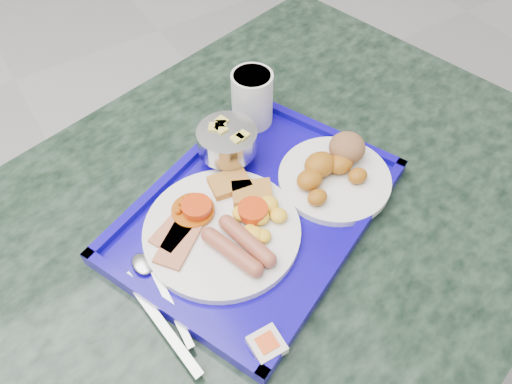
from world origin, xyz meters
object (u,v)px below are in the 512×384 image
main_plate (226,226)px  bread_plate (335,170)px  fruit_bowl (227,141)px  juice_cup (252,97)px  tray (256,211)px  table (247,289)px

main_plate → bread_plate: bread_plate is taller
bread_plate → fruit_bowl: (-0.12, 0.12, 0.02)m
juice_cup → main_plate: bearing=-131.8°
tray → juice_cup: juice_cup is taller
table → bread_plate: 0.27m
fruit_bowl → juice_cup: 0.10m
tray → fruit_bowl: 0.12m
fruit_bowl → juice_cup: (0.08, 0.06, 0.01)m
tray → juice_cup: size_ratio=5.18×
table → fruit_bowl: (0.05, 0.12, 0.24)m
tray → bread_plate: (0.14, -0.02, 0.02)m
table → bread_plate: size_ratio=7.36×
tray → main_plate: 0.06m
bread_plate → fruit_bowl: 0.17m
main_plate → bread_plate: size_ratio=1.29×
tray → fruit_bowl: size_ratio=5.29×
main_plate → table: bearing=-8.9°
tray → bread_plate: bread_plate is taller
main_plate → juice_cup: bearing=48.2°
table → tray: 0.20m
table → juice_cup: (0.13, 0.18, 0.25)m
tray → bread_plate: size_ratio=2.87×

